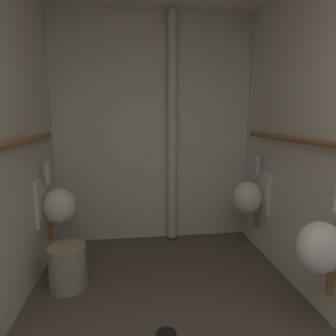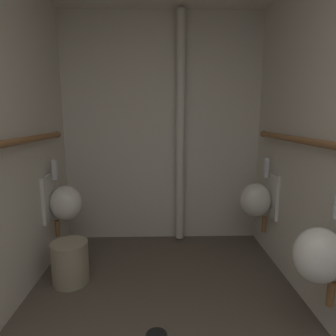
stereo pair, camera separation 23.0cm
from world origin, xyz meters
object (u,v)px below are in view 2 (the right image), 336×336
(urinal_left_mid, at_px, (64,202))
(standpipe_back_wall, at_px, (180,131))
(floor_drain, at_px, (156,335))
(waste_bin, at_px, (70,262))
(urinal_right_mid, at_px, (322,254))
(urinal_right_far, at_px, (258,199))

(urinal_left_mid, bearing_deg, standpipe_back_wall, 23.11)
(urinal_left_mid, relative_size, standpipe_back_wall, 0.31)
(floor_drain, bearing_deg, standpipe_back_wall, 80.58)
(urinal_left_mid, xyz_separation_m, waste_bin, (0.15, -0.36, -0.42))
(urinal_left_mid, distance_m, urinal_right_mid, 2.17)
(floor_drain, relative_size, waste_bin, 0.39)
(urinal_left_mid, height_order, floor_drain, urinal_left_mid)
(floor_drain, bearing_deg, urinal_right_far, 46.83)
(urinal_right_mid, distance_m, standpipe_back_wall, 1.85)
(standpipe_back_wall, bearing_deg, urinal_right_mid, -64.73)
(waste_bin, bearing_deg, urinal_right_far, 13.62)
(urinal_left_mid, bearing_deg, urinal_right_far, 1.70)
(urinal_left_mid, bearing_deg, waste_bin, -67.99)
(urinal_left_mid, xyz_separation_m, urinal_right_far, (1.88, 0.06, 0.00))
(urinal_right_mid, relative_size, urinal_right_far, 1.00)
(waste_bin, bearing_deg, standpipe_back_wall, 40.63)
(urinal_right_far, relative_size, floor_drain, 5.39)
(waste_bin, bearing_deg, floor_drain, -40.45)
(urinal_left_mid, relative_size, waste_bin, 2.09)
(waste_bin, bearing_deg, urinal_left_mid, 112.01)
(urinal_right_mid, relative_size, waste_bin, 2.09)
(urinal_right_mid, xyz_separation_m, urinal_right_far, (0.00, 1.14, 0.00))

